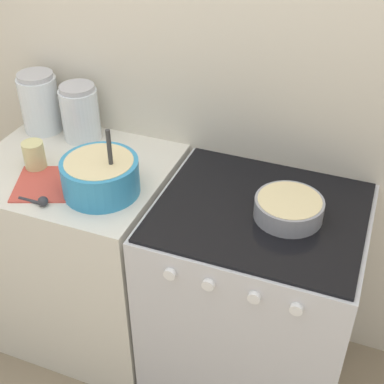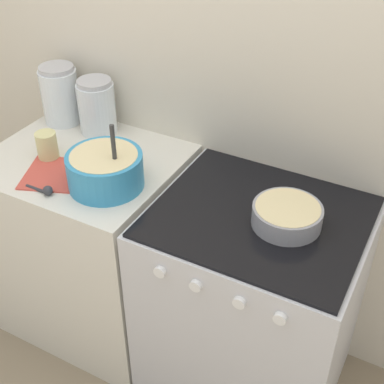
{
  "view_description": "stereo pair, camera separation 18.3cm",
  "coord_description": "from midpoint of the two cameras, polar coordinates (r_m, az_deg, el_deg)",
  "views": [
    {
      "loc": [
        0.68,
        -1.12,
        2.01
      ],
      "look_at": [
        0.15,
        0.26,
        0.93
      ],
      "focal_mm": 50.0,
      "sensor_mm": 36.0,
      "label": 1
    },
    {
      "loc": [
        0.85,
        -1.04,
        2.01
      ],
      "look_at": [
        0.15,
        0.26,
        0.93
      ],
      "focal_mm": 50.0,
      "sensor_mm": 36.0,
      "label": 2
    }
  ],
  "objects": [
    {
      "name": "storage_jar_middle",
      "position": [
        2.26,
        -14.11,
        7.82
      ],
      "size": [
        0.16,
        0.16,
        0.23
      ],
      "color": "silver",
      "rests_on": "countertop_cabinet"
    },
    {
      "name": "measuring_spoon",
      "position": [
        1.94,
        -18.52,
        -1.03
      ],
      "size": [
        0.12,
        0.04,
        0.04
      ],
      "color": "#333338",
      "rests_on": "countertop_cabinet"
    },
    {
      "name": "stove",
      "position": [
        2.13,
        3.96,
        -11.44
      ],
      "size": [
        0.74,
        0.65,
        0.88
      ],
      "color": "silver",
      "rests_on": "ground_plane"
    },
    {
      "name": "baking_pan",
      "position": [
        1.79,
        7.43,
        -1.79
      ],
      "size": [
        0.23,
        0.23,
        0.07
      ],
      "color": "gray",
      "rests_on": "stove"
    },
    {
      "name": "countertop_cabinet",
      "position": [
        2.39,
        -13.62,
        -6.34
      ],
      "size": [
        0.74,
        0.63,
        0.88
      ],
      "color": "silver",
      "rests_on": "ground_plane"
    },
    {
      "name": "mixing_bowl",
      "position": [
        1.92,
        -12.46,
        1.75
      ],
      "size": [
        0.27,
        0.27,
        0.26
      ],
      "color": "#338CBF",
      "rests_on": "countertop_cabinet"
    },
    {
      "name": "tin_can",
      "position": [
        2.13,
        -18.87,
        3.62
      ],
      "size": [
        0.08,
        0.08,
        0.11
      ],
      "color": "beige",
      "rests_on": "countertop_cabinet"
    },
    {
      "name": "recipe_page",
      "position": [
        2.05,
        -17.74,
        0.75
      ],
      "size": [
        0.29,
        0.29,
        0.01
      ],
      "color": "#CC4C3F",
      "rests_on": "countertop_cabinet"
    },
    {
      "name": "wall_back",
      "position": [
        2.06,
        -2.56,
        12.84
      ],
      "size": [
        4.5,
        0.05,
        2.4
      ],
      "color": "beige",
      "rests_on": "ground_plane"
    },
    {
      "name": "storage_jar_left",
      "position": [
        2.36,
        -18.04,
        8.64
      ],
      "size": [
        0.16,
        0.16,
        0.25
      ],
      "color": "silver",
      "rests_on": "countertop_cabinet"
    }
  ]
}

